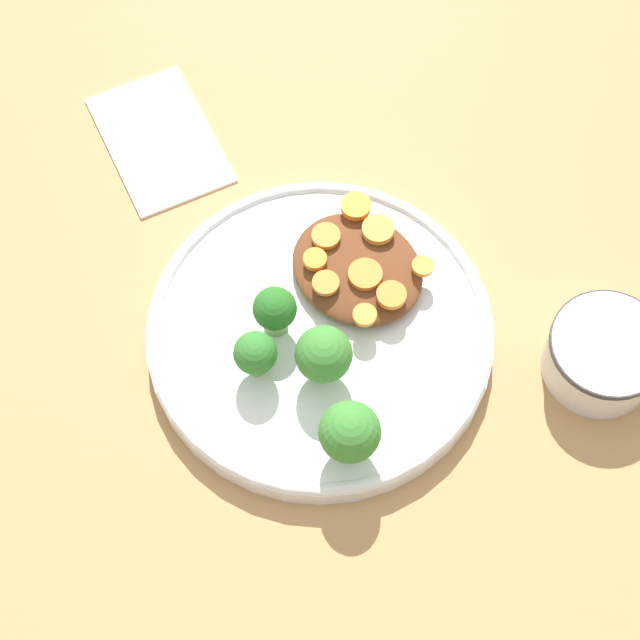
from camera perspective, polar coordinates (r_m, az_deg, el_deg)
The scene contains 18 objects.
ground_plane at distance 0.88m, azimuth -0.00°, elevation -1.03°, with size 4.00×4.00×0.00m, color tan.
plate at distance 0.87m, azimuth -0.00°, elevation -0.64°, with size 0.28×0.28×0.03m.
dip_bowl at distance 0.88m, azimuth 14.89°, elevation -1.75°, with size 0.09×0.09×0.05m.
stew_mound at distance 0.88m, azimuth 2.00°, elevation 2.76°, with size 0.11×0.10×0.02m, color brown.
broccoli_floret_0 at distance 0.82m, azimuth -3.46°, elevation -1.82°, with size 0.03×0.03×0.05m.
broccoli_floret_1 at distance 0.79m, azimuth 1.59°, elevation -6.02°, with size 0.05×0.05×0.06m.
broccoli_floret_2 at distance 0.82m, azimuth 0.19°, elevation -1.87°, with size 0.04×0.04×0.06m.
broccoli_floret_3 at distance 0.84m, azimuth -2.42°, elevation 0.51°, with size 0.04×0.04×0.05m.
carrot_slice_0 at distance 0.86m, azimuth 2.25°, elevation 2.60°, with size 0.03×0.03×0.01m, color orange.
carrot_slice_1 at distance 0.89m, azimuth 1.92°, elevation 6.09°, with size 0.03×0.03×0.01m, color orange.
carrot_slice_2 at distance 0.88m, azimuth 3.11°, elevation 4.84°, with size 0.03×0.03×0.01m, color orange.
carrot_slice_3 at distance 0.87m, azimuth -0.27°, elevation 3.26°, with size 0.02×0.02×0.01m, color orange.
carrot_slice_4 at distance 0.84m, azimuth 2.40°, elevation 0.27°, with size 0.02×0.02×0.00m, color orange.
carrot_slice_5 at distance 0.88m, azimuth 0.32°, elevation 4.50°, with size 0.02×0.02×0.00m, color orange.
carrot_slice_6 at distance 0.86m, azimuth 0.31°, elevation 1.98°, with size 0.02×0.02×0.00m, color orange.
carrot_slice_7 at distance 0.87m, azimuth 5.51°, elevation 2.88°, with size 0.02×0.02×0.00m, color orange.
carrot_slice_8 at distance 0.85m, azimuth 3.83°, elevation 1.34°, with size 0.02×0.02×0.01m, color orange.
napkin at distance 0.99m, azimuth -8.55°, elevation 9.54°, with size 0.17×0.14×0.01m.
Camera 1 is at (-0.26, 0.27, 0.80)m, focal length 60.00 mm.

